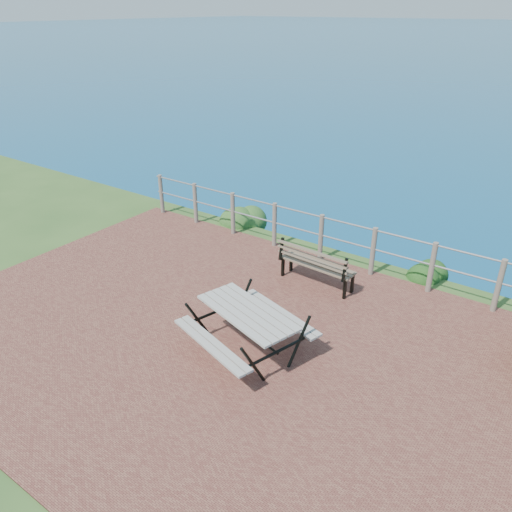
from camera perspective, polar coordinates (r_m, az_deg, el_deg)
The scene contains 6 objects.
ground at distance 8.23m, azimuth -4.16°, elevation -9.14°, with size 10.00×7.00×0.12m, color brown.
safety_railing at distance 10.39m, azimuth 7.45°, elevation 2.40°, with size 9.40×0.10×1.00m.
picnic_table at distance 7.63m, azimuth -1.04°, elevation -8.07°, with size 1.81×1.41×0.71m.
park_bench at distance 9.43m, azimuth 7.05°, elevation -0.32°, with size 1.51×0.46×0.84m.
shrub_lip_west at distance 12.51m, azimuth -1.20°, elevation 4.09°, with size 0.82×0.82×0.58m, color #29551F.
shrub_lip_east at distance 10.47m, azimuth 18.53°, elevation -2.14°, with size 0.74×0.74×0.47m, color #174415.
Camera 1 is at (4.32, -5.09, 4.81)m, focal length 35.00 mm.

